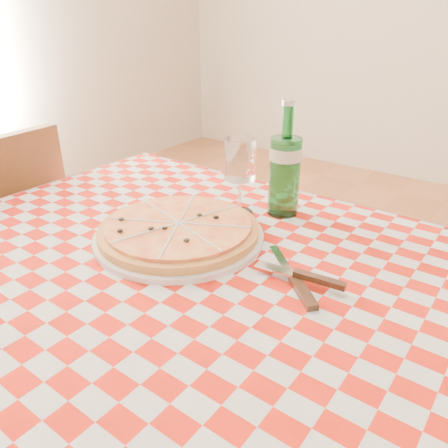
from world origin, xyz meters
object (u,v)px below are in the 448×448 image
object	(u,v)px
pizza_plate	(179,229)
wine_glass	(240,177)
dining_table	(214,309)
water_bottle	(285,159)

from	to	relation	value
pizza_plate	wine_glass	world-z (taller)	wine_glass
pizza_plate	wine_glass	distance (m)	0.20
dining_table	water_bottle	world-z (taller)	water_bottle
dining_table	pizza_plate	size ratio (longest dim) A/B	3.34
dining_table	pizza_plate	distance (m)	0.18
water_bottle	dining_table	bearing A→B (deg)	-86.28
wine_glass	pizza_plate	bearing A→B (deg)	-98.84
dining_table	pizza_plate	world-z (taller)	pizza_plate
pizza_plate	water_bottle	distance (m)	0.29
pizza_plate	wine_glass	bearing A→B (deg)	81.16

